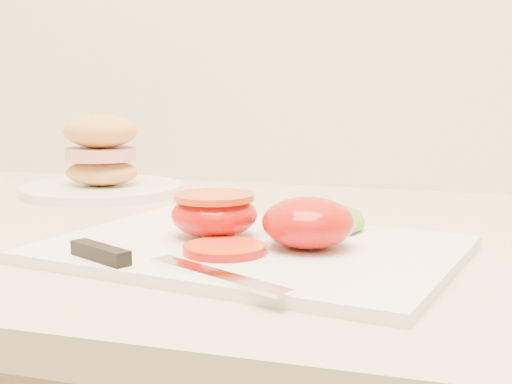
% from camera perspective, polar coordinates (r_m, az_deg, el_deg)
% --- Properties ---
extents(cutting_board, '(0.39, 0.31, 0.01)m').
position_cam_1_polar(cutting_board, '(0.63, -0.27, -4.60)').
color(cutting_board, white).
rests_on(cutting_board, counter).
extents(tomato_half_dome, '(0.08, 0.08, 0.04)m').
position_cam_1_polar(tomato_half_dome, '(0.62, 4.19, -2.45)').
color(tomato_half_dome, red).
rests_on(tomato_half_dome, cutting_board).
extents(tomato_half_cut, '(0.08, 0.08, 0.04)m').
position_cam_1_polar(tomato_half_cut, '(0.66, -3.36, -1.69)').
color(tomato_half_cut, red).
rests_on(tomato_half_cut, cutting_board).
extents(tomato_slice_0, '(0.07, 0.07, 0.01)m').
position_cam_1_polar(tomato_slice_0, '(0.60, -2.54, -4.56)').
color(tomato_slice_0, orange).
rests_on(tomato_slice_0, cutting_board).
extents(lettuce_leaf_0, '(0.13, 0.13, 0.02)m').
position_cam_1_polar(lettuce_leaf_0, '(0.69, 4.89, -2.16)').
color(lettuce_leaf_0, '#6FB12E').
rests_on(lettuce_leaf_0, cutting_board).
extents(knife, '(0.21, 0.08, 0.01)m').
position_cam_1_polar(knife, '(0.56, -8.97, -5.47)').
color(knife, silver).
rests_on(knife, cutting_board).
extents(sandwich_plate, '(0.22, 0.22, 0.11)m').
position_cam_1_polar(sandwich_plate, '(0.99, -12.26, 2.05)').
color(sandwich_plate, white).
rests_on(sandwich_plate, counter).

